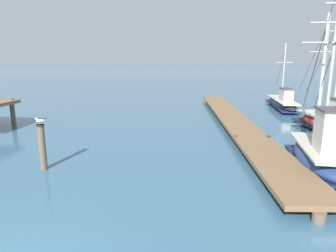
{
  "coord_description": "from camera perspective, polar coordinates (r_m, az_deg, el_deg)",
  "views": [
    {
      "loc": [
        3.62,
        -4.03,
        4.21
      ],
      "look_at": [
        2.35,
        8.4,
        1.4
      ],
      "focal_mm": 32.5,
      "sensor_mm": 36.0,
      "label": 1
    }
  ],
  "objects": [
    {
      "name": "fishing_boat_2",
      "position": [
        27.78,
        20.69,
        4.18
      ],
      "size": [
        1.77,
        7.39,
        5.42
      ],
      "color": "black",
      "rests_on": "ground"
    },
    {
      "name": "floating_dock",
      "position": [
        19.81,
        12.25,
        1.18
      ],
      "size": [
        3.67,
        23.82,
        0.53
      ],
      "color": "brown",
      "rests_on": "ground"
    },
    {
      "name": "mooring_piling",
      "position": [
        12.51,
        -22.54,
        -3.55
      ],
      "size": [
        0.3,
        0.3,
        1.77
      ],
      "color": "brown",
      "rests_on": "ground"
    },
    {
      "name": "perched_seagull",
      "position": [
        12.29,
        -22.9,
        0.93
      ],
      "size": [
        0.38,
        0.18,
        0.26
      ],
      "color": "gold",
      "rests_on": "mooring_piling"
    },
    {
      "name": "fishing_boat_1",
      "position": [
        12.86,
        27.35,
        -4.39
      ],
      "size": [
        2.4,
        6.33,
        7.46
      ],
      "color": "navy",
      "rests_on": "ground"
    }
  ]
}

